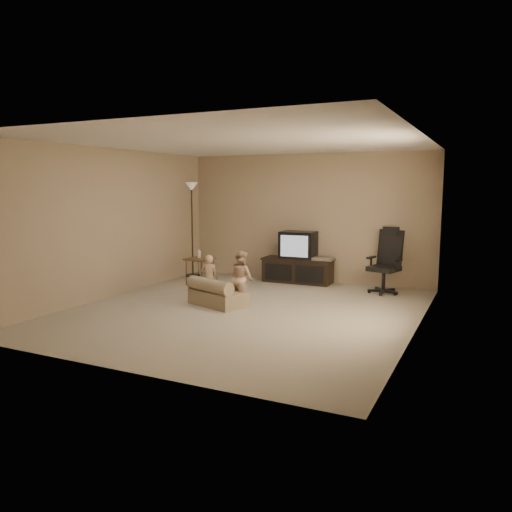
{
  "coord_description": "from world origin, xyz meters",
  "views": [
    {
      "loc": [
        3.33,
        -6.55,
        1.86
      ],
      "look_at": [
        -0.08,
        0.6,
        0.76
      ],
      "focal_mm": 35.0,
      "sensor_mm": 36.0,
      "label": 1
    }
  ],
  "objects_px": {
    "child_sofa": "(216,294)",
    "toddler_right": "(241,278)",
    "tv_stand": "(298,261)",
    "side_table": "(200,259)",
    "toddler_left": "(209,278)",
    "floor_lamp": "(192,208)",
    "office_chair": "(386,269)"
  },
  "relations": [
    {
      "from": "side_table",
      "to": "floor_lamp",
      "type": "xyz_separation_m",
      "value": [
        -0.63,
        0.73,
        0.93
      ]
    },
    {
      "from": "tv_stand",
      "to": "office_chair",
      "type": "relative_size",
      "value": 1.21
    },
    {
      "from": "toddler_left",
      "to": "toddler_right",
      "type": "distance_m",
      "value": 0.57
    },
    {
      "from": "side_table",
      "to": "child_sofa",
      "type": "height_order",
      "value": "side_table"
    },
    {
      "from": "child_sofa",
      "to": "office_chair",
      "type": "bearing_deg",
      "value": 62.78
    },
    {
      "from": "tv_stand",
      "to": "floor_lamp",
      "type": "relative_size",
      "value": 0.72
    },
    {
      "from": "tv_stand",
      "to": "office_chair",
      "type": "height_order",
      "value": "office_chair"
    },
    {
      "from": "tv_stand",
      "to": "floor_lamp",
      "type": "distance_m",
      "value": 2.47
    },
    {
      "from": "tv_stand",
      "to": "toddler_right",
      "type": "bearing_deg",
      "value": -95.1
    },
    {
      "from": "toddler_left",
      "to": "toddler_right",
      "type": "relative_size",
      "value": 0.89
    },
    {
      "from": "tv_stand",
      "to": "toddler_left",
      "type": "relative_size",
      "value": 1.82
    },
    {
      "from": "side_table",
      "to": "floor_lamp",
      "type": "height_order",
      "value": "floor_lamp"
    },
    {
      "from": "office_chair",
      "to": "toddler_right",
      "type": "bearing_deg",
      "value": -118.81
    },
    {
      "from": "toddler_left",
      "to": "floor_lamp",
      "type": "bearing_deg",
      "value": -65.34
    },
    {
      "from": "side_table",
      "to": "tv_stand",
      "type": "bearing_deg",
      "value": 33.42
    },
    {
      "from": "floor_lamp",
      "to": "toddler_left",
      "type": "height_order",
      "value": "floor_lamp"
    },
    {
      "from": "tv_stand",
      "to": "office_chair",
      "type": "distance_m",
      "value": 1.76
    },
    {
      "from": "floor_lamp",
      "to": "toddler_right",
      "type": "distance_m",
      "value": 2.95
    },
    {
      "from": "side_table",
      "to": "toddler_right",
      "type": "relative_size",
      "value": 0.8
    },
    {
      "from": "office_chair",
      "to": "side_table",
      "type": "relative_size",
      "value": 1.68
    },
    {
      "from": "child_sofa",
      "to": "toddler_right",
      "type": "distance_m",
      "value": 0.48
    },
    {
      "from": "office_chair",
      "to": "toddler_right",
      "type": "height_order",
      "value": "office_chair"
    },
    {
      "from": "tv_stand",
      "to": "toddler_right",
      "type": "distance_m",
      "value": 2.16
    },
    {
      "from": "side_table",
      "to": "child_sofa",
      "type": "relative_size",
      "value": 0.68
    },
    {
      "from": "office_chair",
      "to": "toddler_left",
      "type": "relative_size",
      "value": 1.5
    },
    {
      "from": "office_chair",
      "to": "toddler_left",
      "type": "xyz_separation_m",
      "value": [
        -2.45,
        -1.93,
        -0.03
      ]
    },
    {
      "from": "child_sofa",
      "to": "toddler_right",
      "type": "height_order",
      "value": "toddler_right"
    },
    {
      "from": "child_sofa",
      "to": "toddler_left",
      "type": "xyz_separation_m",
      "value": [
        -0.22,
        0.19,
        0.21
      ]
    },
    {
      "from": "floor_lamp",
      "to": "toddler_left",
      "type": "distance_m",
      "value": 2.62
    },
    {
      "from": "tv_stand",
      "to": "toddler_right",
      "type": "xyz_separation_m",
      "value": [
        -0.14,
        -2.16,
        0.02
      ]
    },
    {
      "from": "toddler_right",
      "to": "toddler_left",
      "type": "bearing_deg",
      "value": 27.01
    },
    {
      "from": "tv_stand",
      "to": "toddler_left",
      "type": "bearing_deg",
      "value": -109.29
    }
  ]
}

